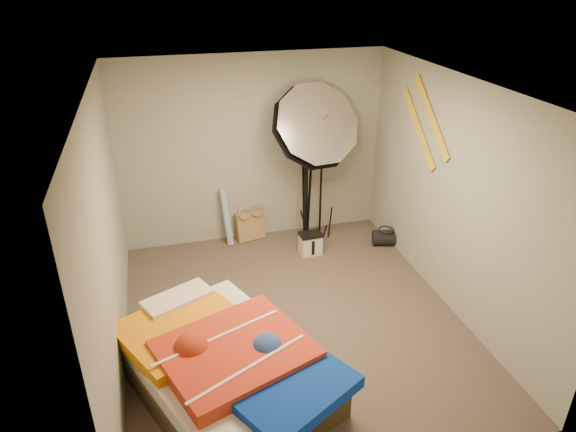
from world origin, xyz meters
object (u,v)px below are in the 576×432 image
object	(u,v)px
duffel_bag	(386,238)
camera_case	(310,244)
tote_bag	(250,226)
bed	(224,364)
wrapping_roll	(227,217)
photo_umbrella	(314,128)
camera_tripod	(306,197)

from	to	relation	value
duffel_bag	camera_case	bearing A→B (deg)	-166.78
tote_bag	camera_case	size ratio (longest dim) A/B	1.45
camera_case	bed	xyz separation A→B (m)	(-1.46, -2.09, 0.14)
wrapping_roll	duffel_bag	world-z (taller)	wrapping_roll
duffel_bag	wrapping_roll	bearing A→B (deg)	179.10
duffel_bag	photo_umbrella	distance (m)	1.86
camera_case	duffel_bag	world-z (taller)	camera_case
camera_tripod	wrapping_roll	bearing A→B (deg)	156.51
photo_umbrella	tote_bag	bearing A→B (deg)	150.71
camera_case	duffel_bag	xyz separation A→B (m)	(1.06, -0.04, -0.03)
tote_bag	camera_tripod	bearing A→B (deg)	-47.64
wrapping_roll	camera_tripod	distance (m)	1.13
wrapping_roll	camera_tripod	bearing A→B (deg)	-23.49
camera_case	photo_umbrella	bearing A→B (deg)	67.29
duffel_bag	bed	xyz separation A→B (m)	(-2.52, -2.04, 0.18)
wrapping_roll	photo_umbrella	size ratio (longest dim) A/B	0.34
camera_case	photo_umbrella	distance (m)	1.54
tote_bag	bed	xyz separation A→B (m)	(-0.78, -2.70, 0.08)
tote_bag	duffel_bag	bearing A→B (deg)	-32.56
camera_case	photo_umbrella	size ratio (longest dim) A/B	0.12
tote_bag	duffel_bag	size ratio (longest dim) A/B	1.15
wrapping_roll	bed	size ratio (longest dim) A/B	0.34
camera_case	camera_tripod	world-z (taller)	camera_tripod
duffel_bag	bed	world-z (taller)	bed
tote_bag	camera_tripod	xyz separation A→B (m)	(0.66, -0.47, 0.56)
duffel_bag	photo_umbrella	size ratio (longest dim) A/B	0.15
bed	camera_tripod	size ratio (longest dim) A/B	1.72
photo_umbrella	camera_tripod	xyz separation A→B (m)	(-0.09, -0.05, -0.90)
wrapping_roll	duffel_bag	size ratio (longest dim) A/B	2.26
camera_case	camera_tripod	bearing A→B (deg)	97.31
bed	camera_tripod	world-z (taller)	camera_tripod
photo_umbrella	bed	bearing A→B (deg)	-123.88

